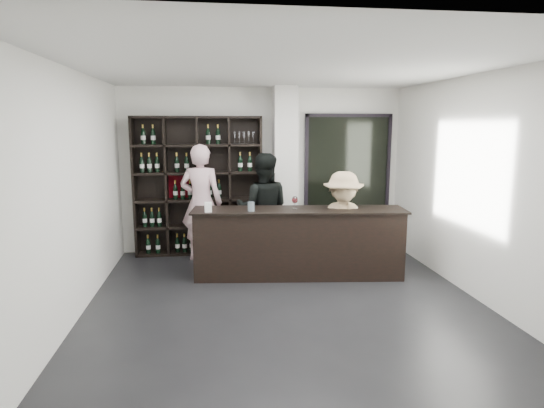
{
  "coord_description": "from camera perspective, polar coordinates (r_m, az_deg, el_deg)",
  "views": [
    {
      "loc": [
        -0.87,
        -5.36,
        2.25
      ],
      "look_at": [
        -0.05,
        1.1,
        1.12
      ],
      "focal_mm": 30.0,
      "sensor_mm": 36.0,
      "label": 1
    }
  ],
  "objects": [
    {
      "name": "wine_glass",
      "position": [
        6.67,
        2.88,
        0.26
      ],
      "size": [
        0.09,
        0.09,
        0.21
      ],
      "primitive_type": null,
      "rotation": [
        0.0,
        0.0,
        0.01
      ],
      "color": "white",
      "rests_on": "tasting_counter"
    },
    {
      "name": "taster_black",
      "position": [
        7.38,
        -1.14,
        -0.62
      ],
      "size": [
        0.99,
        0.83,
        1.81
      ],
      "primitive_type": "imported",
      "rotation": [
        0.0,
        0.0,
        2.97
      ],
      "color": "black",
      "rests_on": "floor"
    },
    {
      "name": "glass_panel",
      "position": [
        8.45,
        9.45,
        3.99
      ],
      "size": [
        1.6,
        0.08,
        2.1
      ],
      "color": "black",
      "rests_on": "floor"
    },
    {
      "name": "napkin_stack",
      "position": [
        6.88,
        10.2,
        -0.4
      ],
      "size": [
        0.13,
        0.13,
        0.02
      ],
      "primitive_type": "cube",
      "rotation": [
        0.0,
        0.0,
        -0.19
      ],
      "color": "white",
      "rests_on": "tasting_counter"
    },
    {
      "name": "card_stand",
      "position": [
        6.49,
        -8.02,
        -0.39
      ],
      "size": [
        0.1,
        0.06,
        0.15
      ],
      "primitive_type": "cube",
      "rotation": [
        0.0,
        0.0,
        0.17
      ],
      "color": "white",
      "rests_on": "tasting_counter"
    },
    {
      "name": "tasting_counter",
      "position": [
        6.8,
        3.34,
        -4.89
      ],
      "size": [
        3.13,
        0.65,
        1.03
      ],
      "rotation": [
        0.0,
        0.0,
        -0.1
      ],
      "color": "black",
      "rests_on": "floor"
    },
    {
      "name": "spit_cup",
      "position": [
        6.51,
        -2.64,
        -0.32
      ],
      "size": [
        0.13,
        0.13,
        0.13
      ],
      "primitive_type": "cylinder",
      "rotation": [
        0.0,
        0.0,
        0.38
      ],
      "color": "#A6BCC8",
      "rests_on": "tasting_counter"
    },
    {
      "name": "structural_column",
      "position": [
        7.96,
        1.6,
        4.12
      ],
      "size": [
        0.4,
        0.4,
        2.9
      ],
      "primitive_type": "cube",
      "color": "silver",
      "rests_on": "floor"
    },
    {
      "name": "floor",
      "position": [
        5.88,
        1.87,
        -12.67
      ],
      "size": [
        5.0,
        5.5,
        0.01
      ],
      "primitive_type": "cube",
      "color": "black",
      "rests_on": "ground"
    },
    {
      "name": "wine_shelf",
      "position": [
        8.0,
        -9.21,
        2.22
      ],
      "size": [
        2.2,
        0.35,
        2.4
      ],
      "primitive_type": null,
      "color": "black",
      "rests_on": "floor"
    },
    {
      "name": "taster_pink",
      "position": [
        7.66,
        -8.87,
        0.18
      ],
      "size": [
        0.81,
        0.63,
        1.95
      ],
      "primitive_type": "imported",
      "rotation": [
        0.0,
        0.0,
        2.88
      ],
      "color": "beige",
      "rests_on": "floor"
    },
    {
      "name": "customer",
      "position": [
        6.84,
        8.85,
        -2.56
      ],
      "size": [
        1.13,
        0.8,
        1.58
      ],
      "primitive_type": "imported",
      "rotation": [
        0.0,
        0.0,
        -0.23
      ],
      "color": "tan",
      "rests_on": "floor"
    }
  ]
}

